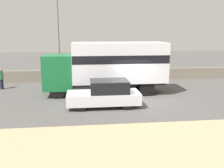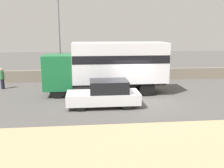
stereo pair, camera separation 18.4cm
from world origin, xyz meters
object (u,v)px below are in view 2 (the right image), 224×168
object	(u,v)px
pedestrian	(2,78)
car_hatchback	(105,94)
box_truck	(110,64)
street_lamp	(59,34)

from	to	relation	value
pedestrian	car_hatchback	bearing A→B (deg)	-36.02
box_truck	car_hatchback	size ratio (longest dim) A/B	2.00
pedestrian	box_truck	bearing A→B (deg)	-15.84
street_lamp	box_truck	xyz separation A→B (m)	(3.78, -4.07, -2.07)
box_truck	car_hatchback	xyz separation A→B (m)	(-0.58, -3.15, -1.32)
street_lamp	box_truck	bearing A→B (deg)	-47.10
car_hatchback	pedestrian	distance (m)	9.24
car_hatchback	box_truck	bearing A→B (deg)	-100.37
car_hatchback	pedestrian	size ratio (longest dim) A/B	2.63
box_truck	car_hatchback	bearing A→B (deg)	79.63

